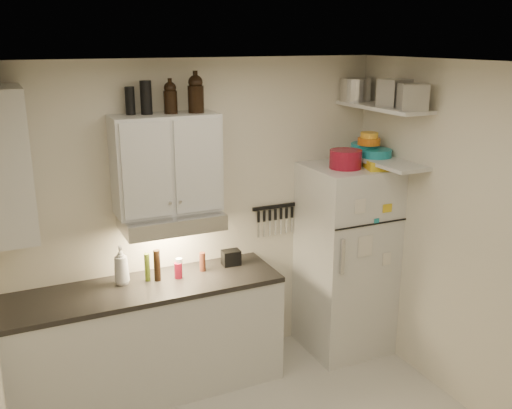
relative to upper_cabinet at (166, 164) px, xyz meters
name	(u,v)px	position (x,y,z in m)	size (l,w,h in m)	color
ceiling	(284,64)	(0.30, -1.33, 0.78)	(3.20, 3.00, 0.02)	silver
back_wall	(198,218)	(0.30, 0.18, -0.53)	(3.20, 0.02, 2.60)	beige
right_wall	(481,248)	(1.91, -1.33, -0.53)	(0.02, 3.00, 2.60)	beige
base_cabinet	(148,342)	(-0.25, -0.14, -1.39)	(2.10, 0.60, 0.88)	silver
countertop	(145,288)	(-0.25, -0.14, -0.93)	(2.10, 0.62, 0.04)	black
upper_cabinet	(166,164)	(0.00, 0.00, 0.00)	(0.80, 0.33, 0.75)	silver
side_cabinet	(3,164)	(-1.14, -0.14, 0.12)	(0.33, 0.55, 1.00)	silver
range_hood	(171,221)	(0.00, -0.06, -0.44)	(0.76, 0.46, 0.12)	silver
fridge	(346,259)	(1.55, -0.18, -0.98)	(0.70, 0.68, 1.70)	silver
shelf_hi	(383,107)	(1.75, -0.31, 0.38)	(0.30, 0.95, 0.03)	silver
shelf_lo	(379,160)	(1.75, -0.31, -0.07)	(0.30, 0.95, 0.03)	silver
knife_strip	(275,207)	(1.00, 0.15, -0.51)	(0.42, 0.02, 0.03)	black
dutch_oven	(346,159)	(1.46, -0.23, -0.05)	(0.27, 0.27, 0.16)	maroon
book_stack	(377,165)	(1.68, -0.37, -0.09)	(0.17, 0.22, 0.07)	yellow
spice_jar	(358,162)	(1.55, -0.28, -0.07)	(0.06, 0.06, 0.10)	silver
stock_pot	(355,90)	(1.73, 0.06, 0.49)	(0.27, 0.27, 0.19)	silver
tin_a	(394,93)	(1.78, -0.41, 0.50)	(0.21, 0.19, 0.21)	#AAAAAD
tin_b	(413,97)	(1.74, -0.68, 0.49)	(0.20, 0.20, 0.20)	#AAAAAD
bowl_teal	(365,149)	(1.74, -0.11, 0.00)	(0.24, 0.24, 0.10)	teal
bowl_orange	(369,141)	(1.72, -0.19, 0.07)	(0.19, 0.19, 0.06)	orange
bowl_yellow	(369,135)	(1.72, -0.19, 0.13)	(0.15, 0.15, 0.05)	yellow
plates	(376,153)	(1.75, -0.25, -0.02)	(0.27, 0.27, 0.07)	teal
growler_a	(170,97)	(0.06, 0.01, 0.50)	(0.10, 0.10, 0.24)	black
growler_b	(196,93)	(0.25, -0.01, 0.52)	(0.12, 0.12, 0.29)	black
thermos_a	(146,98)	(-0.12, 0.04, 0.50)	(0.09, 0.09, 0.25)	black
thermos_b	(130,101)	(-0.23, 0.08, 0.48)	(0.07, 0.07, 0.20)	black
soap_bottle	(121,263)	(-0.40, -0.02, -0.74)	(0.13, 0.13, 0.34)	silver
pepper_mill	(202,262)	(0.25, -0.05, -0.83)	(0.05, 0.05, 0.16)	#5E2C1C
oil_bottle	(147,267)	(-0.20, -0.05, -0.79)	(0.04, 0.04, 0.22)	#465715
vinegar_bottle	(157,265)	(-0.13, -0.08, -0.78)	(0.05, 0.05, 0.25)	black
clear_bottle	(179,268)	(0.04, -0.09, -0.83)	(0.05, 0.05, 0.16)	silver
red_jar	(178,270)	(0.03, -0.10, -0.84)	(0.06, 0.06, 0.13)	maroon
caddy	(231,258)	(0.51, -0.02, -0.84)	(0.15, 0.11, 0.13)	black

